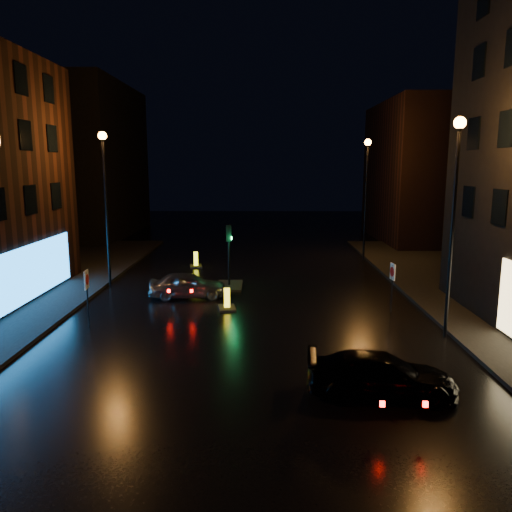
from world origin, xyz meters
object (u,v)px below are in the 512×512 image
Objects in this scene: traffic_signal at (229,278)px; road_sign_right at (392,276)px; bollard_near at (227,304)px; road_sign_left at (87,284)px; silver_hatchback at (188,285)px; bollard_far at (196,264)px; dark_sedan at (381,375)px.

traffic_signal reaches higher than road_sign_right.
bollard_near is 0.52× the size of road_sign_left.
traffic_signal is 0.90× the size of silver_hatchback.
silver_hatchback is 1.62× the size of road_sign_left.
silver_hatchback is 5.85m from road_sign_left.
road_sign_left is (-5.61, -2.54, 1.56)m from bollard_near.
silver_hatchback is at bearing 127.19° from bollard_near.
road_sign_left is at bearing 2.63° from road_sign_right.
silver_hatchback reaches higher than bollard_near.
bollard_near is at bearing -84.93° from bollard_far.
bollard_near is 0.55× the size of road_sign_right.
traffic_signal is 8.84m from road_sign_left.
bollard_near is at bearing 19.17° from road_sign_left.
dark_sedan is 1.89× the size of road_sign_right.
silver_hatchback reaches higher than dark_sedan.
traffic_signal is 1.45× the size of road_sign_left.
bollard_near is 7.68m from road_sign_right.
road_sign_right reaches higher than bollard_far.
traffic_signal is 4.32m from bollard_near.
road_sign_left is at bearing 64.67° from dark_sedan.
dark_sedan is 20.18m from bollard_far.
silver_hatchback is at bearing 38.75° from dark_sedan.
bollard_far is (-2.73, 9.77, 0.00)m from bollard_near.
silver_hatchback is 10.02m from road_sign_right.
bollard_far is at bearing 96.45° from bollard_near.
dark_sedan is 3.45× the size of bollard_near.
road_sign_right reaches higher than bollard_near.
traffic_signal is 6.03m from bollard_far.
silver_hatchback is 3.04× the size of bollard_far.
road_sign_left is (-3.47, -4.58, 1.12)m from silver_hatchback.
traffic_signal is 9.13m from road_sign_right.
traffic_signal is 3.01m from silver_hatchback.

